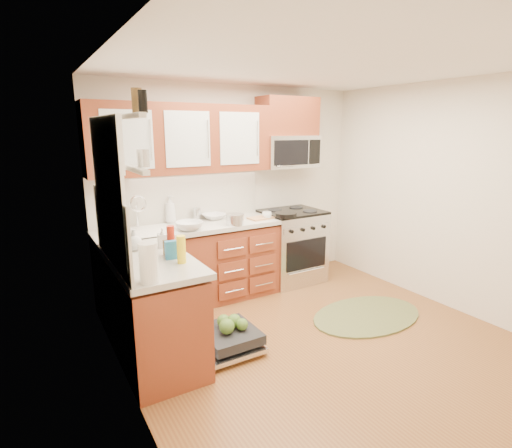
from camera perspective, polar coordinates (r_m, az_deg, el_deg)
floor at (r=4.05m, az=9.07°, el=-16.01°), size 3.50×3.50×0.00m
ceiling at (r=3.58m, az=10.64°, el=21.57°), size 3.50×3.50×0.00m
wall_back at (r=5.05m, az=-3.16°, el=5.08°), size 3.50×0.04×2.50m
wall_left at (r=2.84m, az=-18.33°, el=-2.18°), size 0.04×3.50×2.50m
wall_right at (r=4.92m, az=25.60°, el=3.55°), size 0.04×3.50×2.50m
base_cabinet_back at (r=4.69m, az=-9.24°, el=-6.13°), size 2.05×0.60×0.85m
base_cabinet_left at (r=3.67m, az=-14.56°, el=-12.13°), size 0.60×1.25×0.85m
countertop_back at (r=4.55m, az=-9.41°, el=-0.52°), size 2.07×0.64×0.05m
countertop_left at (r=3.49m, az=-14.86°, el=-5.05°), size 0.64×1.27×0.05m
backsplash_back at (r=4.76m, az=-10.86°, el=3.85°), size 2.05×0.02×0.57m
backsplash_left at (r=3.35m, az=-20.02°, el=-0.69°), size 0.02×1.25×0.57m
upper_cabinets at (r=4.54m, az=-10.53°, el=11.87°), size 2.05×0.35×0.75m
cabinet_over_mw at (r=5.20m, az=4.53°, el=15.07°), size 0.76×0.35×0.47m
range at (r=5.30m, az=5.10°, el=-3.14°), size 0.76×0.64×0.95m
microwave at (r=5.19m, az=4.60°, el=10.27°), size 0.76×0.38×0.40m
sink at (r=4.40m, az=-15.65°, el=-2.66°), size 0.62×0.50×0.26m
dishwasher at (r=3.81m, az=-4.37°, el=-16.19°), size 0.70×0.60×0.20m
window at (r=3.26m, az=-20.41°, el=5.02°), size 0.03×1.05×1.05m
window_blind at (r=3.24m, az=-20.44°, el=10.84°), size 0.02×0.96×0.40m
shelf_upper at (r=2.41m, az=-17.15°, el=14.54°), size 0.04×0.40×0.03m
shelf_lower at (r=2.42m, az=-16.66°, el=7.43°), size 0.04×0.40×0.03m
rug at (r=4.60m, az=15.55°, el=-12.47°), size 1.40×1.00×0.02m
skillet at (r=4.82m, az=4.25°, el=1.34°), size 0.30×0.30×0.05m
stock_pot at (r=4.51m, az=-3.06°, el=0.68°), size 0.27×0.27×0.12m
cutting_board at (r=4.81m, az=0.67°, el=0.87°), size 0.31×0.22×0.02m
canister at (r=4.78m, az=-8.46°, el=1.41°), size 0.12×0.12×0.15m
paper_towel_roll at (r=2.90m, az=-15.09°, el=-5.35°), size 0.16×0.16×0.29m
mustard_bottle at (r=3.26m, az=-10.62°, el=-3.59°), size 0.08×0.08×0.23m
red_bottle at (r=3.51m, az=-12.07°, el=-2.25°), size 0.07×0.07×0.25m
wooden_box at (r=3.50m, az=-11.87°, el=-3.29°), size 0.14×0.11×0.13m
blue_carton at (r=3.39m, az=-12.05°, el=-3.65°), size 0.10×0.07×0.15m
bowl_a at (r=4.82m, az=-6.01°, el=1.09°), size 0.31×0.31×0.07m
bowl_b at (r=4.33m, az=-9.54°, el=-0.26°), size 0.33×0.33×0.09m
cup at (r=4.80m, az=1.56°, el=1.25°), size 0.14×0.14×0.09m
soap_bottle_a at (r=4.68m, az=-12.15°, el=2.06°), size 0.15×0.15×0.32m
soap_bottle_b at (r=3.74m, az=-13.21°, el=-1.88°), size 0.09×0.10×0.18m
soap_bottle_c at (r=3.71m, az=-17.06°, el=-2.21°), size 0.19×0.19×0.19m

